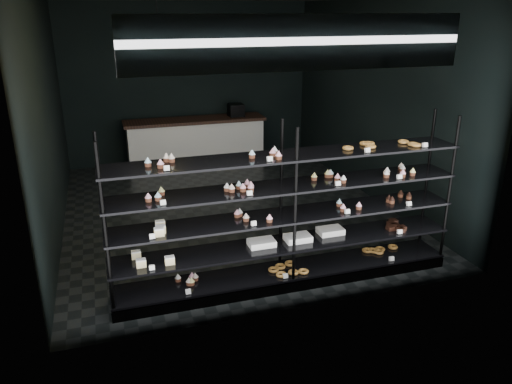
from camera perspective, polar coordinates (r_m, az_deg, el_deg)
room at (r=7.64m, az=-3.52°, el=9.28°), size 5.01×6.01×3.20m
display_shelf at (r=5.71m, az=3.34°, el=-4.78°), size 4.00×0.50×1.91m
signage at (r=4.73m, az=5.32°, el=16.63°), size 3.30×0.05×0.50m
pendant_lamp at (r=6.28m, az=-10.93°, el=14.46°), size 0.35×0.35×0.91m
service_counter at (r=10.27m, az=-6.84°, el=5.70°), size 2.81×0.65×1.23m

